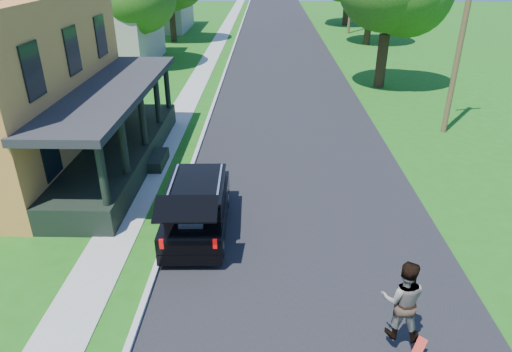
{
  "coord_description": "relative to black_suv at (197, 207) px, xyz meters",
  "views": [
    {
      "loc": [
        -1.21,
        -10.01,
        7.54
      ],
      "look_at": [
        -1.51,
        3.0,
        1.07
      ],
      "focal_mm": 32.0,
      "sensor_mm": 36.0,
      "label": 1
    }
  ],
  "objects": [
    {
      "name": "black_suv",
      "position": [
        0.0,
        0.0,
        0.0
      ],
      "size": [
        1.81,
        4.45,
        2.05
      ],
      "rotation": [
        0.0,
        0.0,
        0.03
      ],
      "color": "black",
      "rests_on": "ground"
    },
    {
      "name": "curb",
      "position": [
        -0.85,
        18.5,
        -0.78
      ],
      "size": [
        0.15,
        120.0,
        0.12
      ],
      "primitive_type": "cube",
      "color": "#A8A9A3",
      "rests_on": "ground"
    },
    {
      "name": "sidewalk",
      "position": [
        -2.4,
        18.5,
        -0.78
      ],
      "size": [
        1.3,
        120.0,
        0.03
      ],
      "primitive_type": "cube",
      "color": "gray",
      "rests_on": "ground"
    },
    {
      "name": "skateboarder",
      "position": [
        4.76,
        -4.41,
        0.5
      ],
      "size": [
        0.99,
        0.85,
        1.79
      ],
      "rotation": [
        0.0,
        0.0,
        2.93
      ],
      "color": "black",
      "rests_on": "ground"
    },
    {
      "name": "street",
      "position": [
        3.2,
        18.5,
        -0.78
      ],
      "size": [
        8.0,
        120.0,
        0.02
      ],
      "primitive_type": "cube",
      "color": "black",
      "rests_on": "ground"
    },
    {
      "name": "utility_pole_near",
      "position": [
        10.2,
        8.47,
        3.74
      ],
      "size": [
        1.46,
        0.48,
        8.78
      ],
      "rotation": [
        0.0,
        0.0,
        0.26
      ],
      "color": "#4D3D24",
      "rests_on": "ground"
    },
    {
      "name": "ground",
      "position": [
        3.2,
        -1.5,
        -0.78
      ],
      "size": [
        140.0,
        140.0,
        0.0
      ],
      "primitive_type": "plane",
      "color": "#1A5911",
      "rests_on": "ground"
    },
    {
      "name": "front_walk",
      "position": [
        -6.3,
        4.5,
        -0.78
      ],
      "size": [
        6.5,
        1.2,
        0.03
      ],
      "primitive_type": "cube",
      "color": "gray",
      "rests_on": "ground"
    },
    {
      "name": "neighbor_house_mid",
      "position": [
        -10.3,
        22.5,
        3.41
      ],
      "size": [
        12.78,
        12.78,
        8.3
      ],
      "color": "#A7A493",
      "rests_on": "ground"
    }
  ]
}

